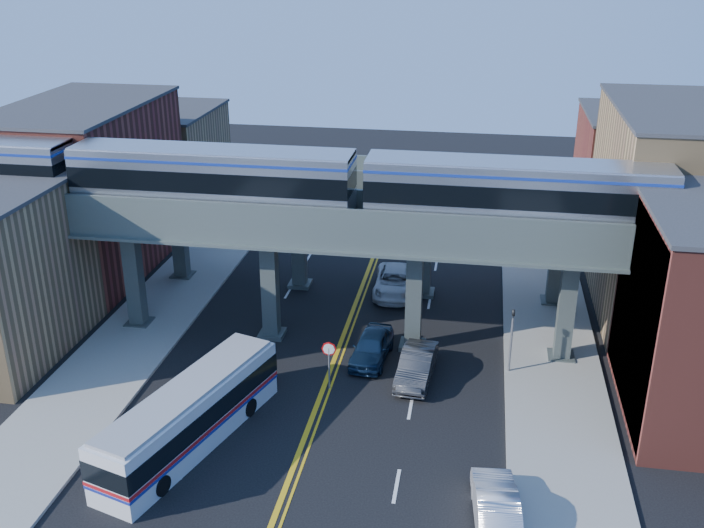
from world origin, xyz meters
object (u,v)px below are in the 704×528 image
(stop_sign, at_px, (329,358))
(car_lane_b, at_px, (416,366))
(transit_bus, at_px, (190,416))
(car_parked_curb, at_px, (496,506))
(car_lane_d, at_px, (443,223))
(car_lane_a, at_px, (372,347))
(traffic_signal, at_px, (512,334))
(transit_train, at_px, (213,177))
(car_lane_c, at_px, (395,282))

(stop_sign, height_order, car_lane_b, stop_sign)
(transit_bus, bearing_deg, car_parked_curb, -85.35)
(stop_sign, height_order, car_lane_d, stop_sign)
(car_lane_a, bearing_deg, transit_bus, -123.25)
(car_lane_b, xyz_separation_m, car_lane_d, (0.06, 21.64, 0.11))
(car_lane_a, distance_m, car_lane_d, 20.18)
(traffic_signal, xyz_separation_m, transit_bus, (-14.08, -8.52, -0.89))
(stop_sign, bearing_deg, traffic_signal, 18.63)
(car_parked_curb, bearing_deg, car_lane_b, -74.18)
(transit_bus, bearing_deg, stop_sign, -26.05)
(transit_train, distance_m, car_lane_a, 12.38)
(car_lane_b, xyz_separation_m, car_parked_curb, (3.99, -10.11, 0.01))
(transit_bus, distance_m, car_lane_a, 11.15)
(car_lane_a, relative_size, car_lane_c, 0.84)
(transit_train, height_order, stop_sign, transit_train)
(car_lane_c, bearing_deg, car_parked_curb, -75.38)
(transit_train, bearing_deg, car_lane_b, -16.46)
(car_lane_b, bearing_deg, stop_sign, -154.41)
(car_lane_a, bearing_deg, stop_sign, -112.41)
(traffic_signal, xyz_separation_m, car_lane_a, (-7.23, 0.26, -1.53))
(transit_train, distance_m, car_parked_curb, 22.14)
(car_lane_b, distance_m, car_parked_curb, 10.86)
(transit_train, distance_m, traffic_signal, 17.63)
(transit_bus, bearing_deg, traffic_signal, -41.71)
(car_lane_b, relative_size, car_parked_curb, 0.99)
(car_lane_a, bearing_deg, car_parked_curb, -56.21)
(transit_train, height_order, transit_bus, transit_train)
(stop_sign, relative_size, car_lane_b, 0.57)
(car_lane_c, distance_m, car_parked_curb, 21.37)
(traffic_signal, relative_size, car_lane_c, 0.76)
(car_lane_c, relative_size, car_lane_d, 0.89)
(transit_train, relative_size, transit_bus, 4.27)
(stop_sign, xyz_separation_m, traffic_signal, (8.90, 3.00, 0.54))
(transit_train, distance_m, car_lane_d, 23.14)
(car_lane_a, distance_m, car_lane_c, 8.68)
(stop_sign, distance_m, car_lane_c, 12.13)
(car_lane_c, height_order, car_parked_curb, car_parked_curb)
(stop_sign, bearing_deg, transit_bus, -133.14)
(car_lane_a, height_order, car_lane_b, car_lane_a)
(transit_bus, height_order, car_lane_d, transit_bus)
(car_lane_c, xyz_separation_m, car_parked_curb, (6.32, -20.41, 0.03))
(transit_bus, height_order, car_parked_curb, transit_bus)
(traffic_signal, height_order, car_lane_d, traffic_signal)
(transit_train, relative_size, traffic_signal, 11.37)
(transit_bus, bearing_deg, car_lane_a, -20.84)
(car_lane_c, bearing_deg, transit_train, -145.16)
(car_lane_b, height_order, car_lane_d, car_lane_d)
(traffic_signal, relative_size, car_parked_curb, 0.88)
(car_lane_b, bearing_deg, transit_bus, -138.27)
(transit_bus, bearing_deg, car_lane_d, -1.09)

